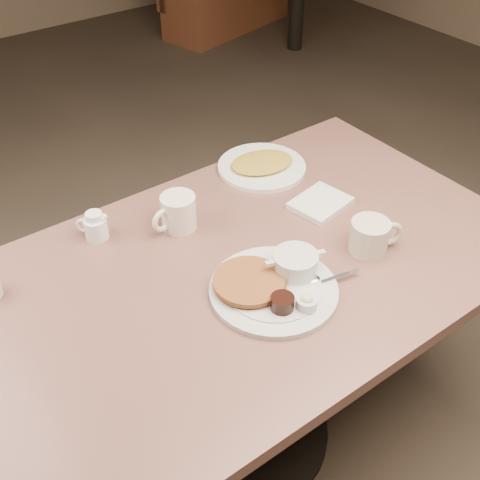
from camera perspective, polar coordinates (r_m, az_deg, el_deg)
room at (r=1.23m, az=0.59°, el=20.98°), size 7.04×8.04×2.84m
diner_table at (r=1.68m, az=0.41°, el=-6.72°), size 1.50×0.90×0.75m
main_plate at (r=1.48m, az=3.30°, el=-4.01°), size 0.41×0.40×0.07m
coffee_mug_near at (r=1.61m, az=12.23°, el=0.37°), size 0.16×0.14×0.09m
napkin at (r=1.77m, az=7.58°, el=3.46°), size 0.18×0.16×0.02m
coffee_mug_far at (r=1.66m, az=-5.92°, el=2.59°), size 0.14×0.11×0.10m
creamer_right at (r=1.67m, az=-13.49°, el=1.27°), size 0.08×0.08×0.08m
hash_plate at (r=1.92m, az=2.07°, el=7.04°), size 0.33×0.33×0.04m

